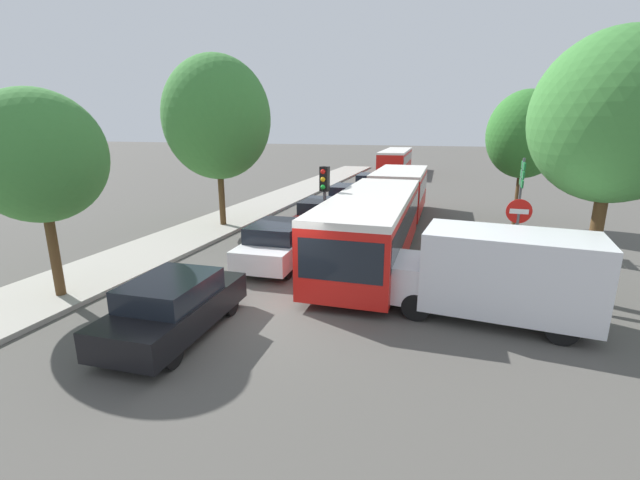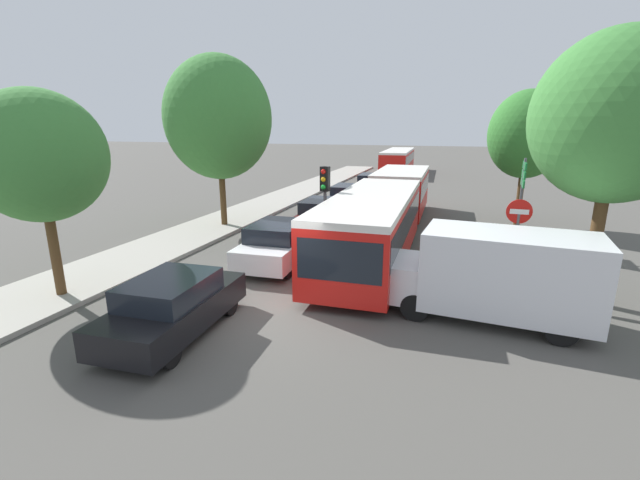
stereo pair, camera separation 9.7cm
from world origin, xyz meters
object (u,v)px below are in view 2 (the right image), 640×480
object	(u,v)px
queued_car_black	(173,306)
queued_car_white	(279,243)
queued_car_graphite	(371,184)
no_entry_sign	(517,232)
tree_right_near	(617,118)
queued_car_red	(323,215)
tree_right_mid	(526,137)
white_van	(498,274)
traffic_light	(325,191)
tree_left_near	(36,160)
tree_left_mid	(220,121)
city_bus_rear	(398,160)
queued_car_navy	(348,197)
articulated_bus	(387,206)
direction_sign_post	(523,184)

from	to	relation	value
queued_car_black	queued_car_white	xyz separation A→B (m)	(0.24, 5.73, 0.04)
queued_car_graphite	no_entry_sign	distance (m)	18.91
queued_car_graphite	tree_right_near	xyz separation A→B (m)	(9.65, -17.32, 4.27)
queued_car_red	queued_car_graphite	size ratio (longest dim) A/B	1.03
queued_car_black	no_entry_sign	size ratio (longest dim) A/B	1.49
queued_car_white	no_entry_sign	bearing A→B (deg)	-95.53
queued_car_white	tree_right_mid	size ratio (longest dim) A/B	0.69
queued_car_graphite	tree_right_mid	world-z (taller)	tree_right_mid
queued_car_black	no_entry_sign	distance (m)	9.58
queued_car_white	no_entry_sign	world-z (taller)	no_entry_sign
white_van	tree_right_near	distance (m)	5.00
traffic_light	tree_left_near	bearing A→B (deg)	-36.39
tree_left_mid	city_bus_rear	bearing A→B (deg)	80.43
white_van	traffic_light	bearing A→B (deg)	-29.08
queued_car_navy	tree_left_mid	world-z (taller)	tree_left_mid
articulated_bus	tree_right_near	bearing A→B (deg)	50.50
queued_car_red	direction_sign_post	world-z (taller)	direction_sign_post
white_van	tree_left_near	distance (m)	12.38
city_bus_rear	direction_sign_post	size ratio (longest dim) A/B	3.13
queued_car_graphite	tree_right_mid	size ratio (longest dim) A/B	0.66
queued_car_white	city_bus_rear	bearing A→B (deg)	-2.04
tree_left_mid	tree_left_near	bearing A→B (deg)	-89.90
queued_car_navy	traffic_light	world-z (taller)	traffic_light
no_entry_sign	tree_right_near	bearing A→B (deg)	87.83
traffic_light	tree_right_near	distance (m)	8.92
traffic_light	no_entry_sign	size ratio (longest dim) A/B	1.21
queued_car_navy	direction_sign_post	world-z (taller)	direction_sign_post
queued_car_white	white_van	distance (m)	7.51
queued_car_white	tree_right_near	xyz separation A→B (m)	(9.63, -0.49, 4.25)
tree_right_near	queued_car_graphite	bearing A→B (deg)	119.12
tree_right_mid	city_bus_rear	bearing A→B (deg)	112.00
articulated_bus	queued_car_graphite	xyz separation A→B (m)	(-3.09, 12.12, -0.70)
traffic_light	queued_car_graphite	bearing A→B (deg)	-167.80
traffic_light	no_entry_sign	distance (m)	6.65
tree_left_near	white_van	bearing A→B (deg)	11.57
tree_left_mid	tree_right_near	distance (m)	15.26
white_van	queued_car_white	bearing A→B (deg)	-14.68
articulated_bus	tree_right_mid	xyz separation A→B (m)	(5.74, 4.59, 2.87)
direction_sign_post	queued_car_black	bearing A→B (deg)	54.59
queued_car_red	tree_left_mid	world-z (taller)	tree_left_mid
articulated_bus	queued_car_white	world-z (taller)	articulated_bus
queued_car_navy	traffic_light	bearing A→B (deg)	-173.42
queued_car_navy	tree_left_near	distance (m)	16.68
articulated_bus	tree_left_mid	size ratio (longest dim) A/B	2.12
tree_left_near	queued_car_graphite	bearing A→B (deg)	77.69
tree_left_near	direction_sign_post	bearing A→B (deg)	37.68
white_van	direction_sign_post	world-z (taller)	direction_sign_post
articulated_bus	tree_left_near	xyz separation A→B (m)	(-7.84, -9.65, 2.51)
tree_left_near	tree_right_mid	size ratio (longest dim) A/B	0.89
queued_car_black	direction_sign_post	distance (m)	14.07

